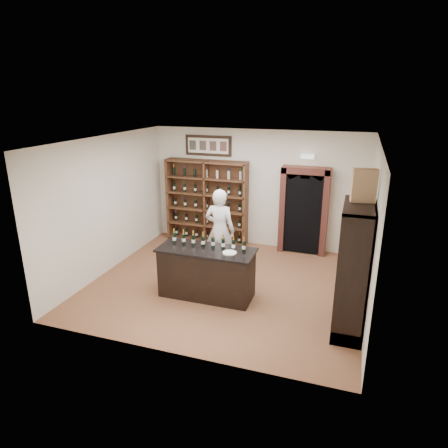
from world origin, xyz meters
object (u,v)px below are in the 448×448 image
at_px(wine_shelf, 207,201).
at_px(side_cabinet, 353,289).
at_px(counter_bottle_0, 174,238).
at_px(wine_crate, 364,185).
at_px(shopkeeper, 220,230).
at_px(tasting_counter, 207,273).

distance_m(wine_shelf, side_cabinet, 5.02).
bearing_deg(side_cabinet, counter_bottle_0, 173.34).
height_order(counter_bottle_0, side_cabinet, side_cabinet).
bearing_deg(side_cabinet, wine_crate, 90.59).
relative_size(shopkeeper, wine_crate, 3.52).
bearing_deg(wine_crate, tasting_counter, 167.27).
xyz_separation_m(tasting_counter, shopkeeper, (-0.17, 1.27, 0.45)).
xyz_separation_m(counter_bottle_0, side_cabinet, (3.44, -0.40, -0.35)).
xyz_separation_m(wine_shelf, wine_crate, (3.82, -3.04, 1.37)).
height_order(counter_bottle_0, shopkeeper, shopkeeper).
bearing_deg(counter_bottle_0, wine_shelf, 97.65).
distance_m(side_cabinet, wine_crate, 1.72).
relative_size(tasting_counter, counter_bottle_0, 6.27).
bearing_deg(tasting_counter, side_cabinet, -6.28).
relative_size(tasting_counter, wine_crate, 3.52).
bearing_deg(wine_shelf, shopkeeper, -60.67).
bearing_deg(side_cabinet, wine_shelf, 139.79).
distance_m(counter_bottle_0, side_cabinet, 3.49).
bearing_deg(shopkeeper, wine_crate, 156.11).
bearing_deg(counter_bottle_0, side_cabinet, -6.66).
bearing_deg(shopkeeper, wine_shelf, -59.04).
height_order(tasting_counter, wine_crate, wine_crate).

